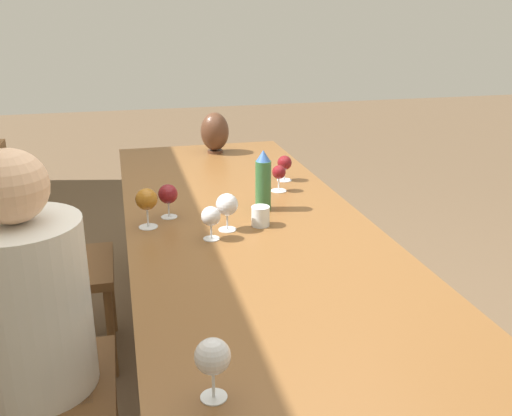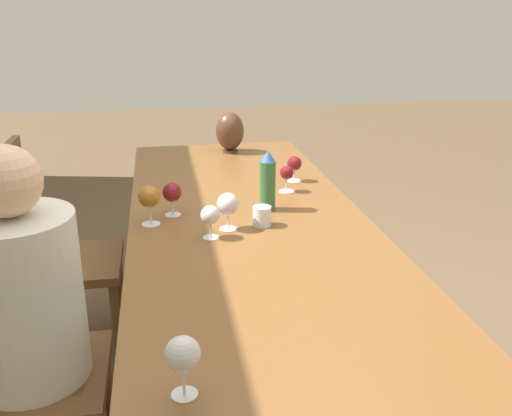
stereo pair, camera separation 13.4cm
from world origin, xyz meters
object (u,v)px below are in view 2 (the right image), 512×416
at_px(wine_glass_1, 172,193).
at_px(person_near, 32,326).
at_px(vase, 230,131).
at_px(wine_glass_6, 228,204).
at_px(water_tumbler, 262,216).
at_px(wine_glass_2, 183,355).
at_px(wine_glass_3, 287,174).
at_px(chair_near, 5,360).
at_px(water_bottle, 268,181).
at_px(chair_far, 51,249).
at_px(wine_glass_5, 149,198).
at_px(wine_glass_0, 294,164).
at_px(wine_glass_4, 210,216).

xyz_separation_m(wine_glass_1, person_near, (-0.59, 0.44, -0.20)).
bearing_deg(vase, wine_glass_6, 172.24).
distance_m(water_tumbler, wine_glass_2, 1.02).
bearing_deg(wine_glass_1, wine_glass_3, -66.71).
bearing_deg(wine_glass_2, chair_near, 43.99).
relative_size(water_bottle, chair_near, 0.25).
distance_m(water_bottle, chair_far, 1.01).
distance_m(wine_glass_5, wine_glass_6, 0.30).
distance_m(wine_glass_0, chair_near, 1.51).
bearing_deg(person_near, wine_glass_4, -59.71).
relative_size(water_tumbler, chair_far, 0.08).
distance_m(wine_glass_1, wine_glass_6, 0.27).
xyz_separation_m(wine_glass_1, wine_glass_2, (-1.13, 0.02, 0.01)).
distance_m(water_tumbler, wine_glass_6, 0.15).
bearing_deg(wine_glass_1, person_near, 143.28).
bearing_deg(vase, wine_glass_2, 169.98).
bearing_deg(wine_glass_5, water_bottle, -78.83).
bearing_deg(water_tumbler, water_bottle, -17.60).
height_order(water_bottle, wine_glass_6, water_bottle).
bearing_deg(chair_near, wine_glass_4, -63.32).
height_order(water_bottle, vase, water_bottle).
height_order(wine_glass_0, wine_glass_3, wine_glass_0).
bearing_deg(wine_glass_1, water_bottle, -90.06).
bearing_deg(person_near, wine_glass_3, -49.60).
bearing_deg(wine_glass_1, wine_glass_2, 179.18).
xyz_separation_m(water_bottle, wine_glass_6, (-0.19, 0.19, -0.02)).
bearing_deg(wine_glass_4, wine_glass_2, 170.72).
bearing_deg(water_bottle, person_near, 125.63).
bearing_deg(wine_glass_3, chair_near, 127.82).
bearing_deg(vase, wine_glass_1, 160.12).
bearing_deg(wine_glass_6, chair_far, 59.18).
xyz_separation_m(water_bottle, wine_glass_1, (0.00, 0.38, -0.03)).
bearing_deg(person_near, water_bottle, -54.37).
relative_size(wine_glass_0, wine_glass_5, 0.79).
height_order(water_tumbler, person_near, person_near).
xyz_separation_m(chair_near, person_near, (-0.00, -0.09, 0.11)).
bearing_deg(vase, chair_far, 129.79).
bearing_deg(water_tumbler, person_near, 118.53).
bearing_deg(vase, person_near, 153.20).
xyz_separation_m(wine_glass_5, chair_far, (0.34, 0.45, -0.33)).
bearing_deg(wine_glass_2, person_near, 38.43).
bearing_deg(water_tumbler, vase, -1.45).
distance_m(vase, wine_glass_3, 0.79).
xyz_separation_m(wine_glass_0, wine_glass_4, (-0.64, 0.46, 0.00)).
relative_size(wine_glass_3, person_near, 0.10).
distance_m(water_tumbler, person_near, 0.89).
xyz_separation_m(water_bottle, water_tumbler, (-0.17, 0.05, -0.08)).
distance_m(wine_glass_1, wine_glass_3, 0.56).
xyz_separation_m(wine_glass_2, wine_glass_5, (1.04, 0.07, 0.01)).
distance_m(wine_glass_1, wine_glass_2, 1.13).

